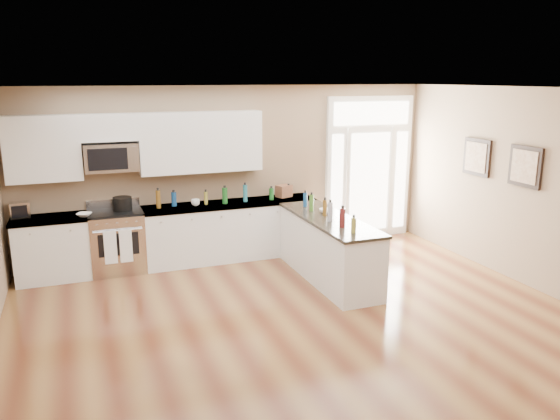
% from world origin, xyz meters
% --- Properties ---
extents(ground, '(8.00, 8.00, 0.00)m').
position_xyz_m(ground, '(0.00, 0.00, 0.00)').
color(ground, '#5C2D1A').
extents(room_shell, '(8.00, 8.00, 8.00)m').
position_xyz_m(room_shell, '(0.00, 0.00, 1.71)').
color(room_shell, '#8B7258').
rests_on(room_shell, ground).
extents(back_cabinet_left, '(1.10, 0.66, 0.94)m').
position_xyz_m(back_cabinet_left, '(-2.87, 3.69, 0.44)').
color(back_cabinet_left, white).
rests_on(back_cabinet_left, ground).
extents(back_cabinet_right, '(2.85, 0.66, 0.94)m').
position_xyz_m(back_cabinet_right, '(-0.16, 3.69, 0.44)').
color(back_cabinet_right, white).
rests_on(back_cabinet_right, ground).
extents(peninsula_cabinet, '(0.69, 2.32, 0.94)m').
position_xyz_m(peninsula_cabinet, '(0.93, 2.24, 0.43)').
color(peninsula_cabinet, white).
rests_on(peninsula_cabinet, ground).
extents(upper_cabinet_left, '(1.04, 0.33, 0.95)m').
position_xyz_m(upper_cabinet_left, '(-2.88, 3.83, 1.93)').
color(upper_cabinet_left, white).
rests_on(upper_cabinet_left, room_shell).
extents(upper_cabinet_right, '(1.94, 0.33, 0.95)m').
position_xyz_m(upper_cabinet_right, '(-0.57, 3.83, 1.93)').
color(upper_cabinet_right, white).
rests_on(upper_cabinet_right, room_shell).
extents(upper_cabinet_short, '(0.82, 0.33, 0.40)m').
position_xyz_m(upper_cabinet_short, '(-1.95, 3.83, 2.20)').
color(upper_cabinet_short, white).
rests_on(upper_cabinet_short, room_shell).
extents(microwave, '(0.78, 0.41, 0.42)m').
position_xyz_m(microwave, '(-1.95, 3.80, 1.76)').
color(microwave, silver).
rests_on(microwave, room_shell).
extents(entry_door, '(1.70, 0.10, 2.60)m').
position_xyz_m(entry_door, '(2.55, 3.95, 1.30)').
color(entry_door, white).
rests_on(entry_door, ground).
extents(wall_art_near, '(0.05, 0.58, 0.58)m').
position_xyz_m(wall_art_near, '(3.47, 2.20, 1.70)').
color(wall_art_near, black).
rests_on(wall_art_near, room_shell).
extents(wall_art_far, '(0.05, 0.58, 0.58)m').
position_xyz_m(wall_art_far, '(3.47, 1.20, 1.70)').
color(wall_art_far, black).
rests_on(wall_art_far, room_shell).
extents(kitchen_range, '(0.80, 0.71, 1.08)m').
position_xyz_m(kitchen_range, '(-1.96, 3.69, 0.48)').
color(kitchen_range, silver).
rests_on(kitchen_range, ground).
extents(stockpot, '(0.38, 0.38, 0.22)m').
position_xyz_m(stockpot, '(-1.84, 3.72, 1.06)').
color(stockpot, black).
rests_on(stockpot, kitchen_range).
extents(toaster_oven, '(0.28, 0.23, 0.23)m').
position_xyz_m(toaster_oven, '(-3.27, 3.83, 1.05)').
color(toaster_oven, silver).
rests_on(toaster_oven, back_cabinet_left).
extents(cardboard_box, '(0.30, 0.26, 0.20)m').
position_xyz_m(cardboard_box, '(0.82, 3.79, 1.04)').
color(cardboard_box, brown).
rests_on(cardboard_box, back_cabinet_right).
extents(bowl_left, '(0.28, 0.28, 0.05)m').
position_xyz_m(bowl_left, '(-2.40, 3.57, 0.97)').
color(bowl_left, white).
rests_on(bowl_left, back_cabinet_left).
extents(bowl_peninsula, '(0.25, 0.25, 0.06)m').
position_xyz_m(bowl_peninsula, '(1.01, 2.52, 0.97)').
color(bowl_peninsula, white).
rests_on(bowl_peninsula, peninsula_cabinet).
extents(cup_counter, '(0.15, 0.15, 0.11)m').
position_xyz_m(cup_counter, '(-0.73, 3.67, 0.99)').
color(cup_counter, white).
rests_on(cup_counter, back_cabinet_right).
extents(counter_bottles, '(2.28, 2.44, 0.28)m').
position_xyz_m(counter_bottles, '(0.23, 3.04, 1.06)').
color(counter_bottles, '#19591E').
rests_on(counter_bottles, back_cabinet_right).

